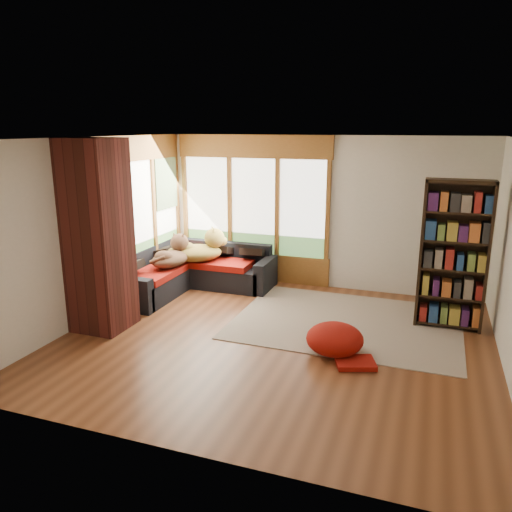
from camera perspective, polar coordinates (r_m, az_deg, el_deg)
The scene contains 16 objects.
floor at distance 6.68m, azimuth 2.17°, elevation -9.60°, with size 5.50×5.50×0.00m, color #5C3019.
ceiling at distance 6.10m, azimuth 2.41°, elevation 13.28°, with size 5.50×5.50×0.00m, color white.
wall_back at distance 8.64m, azimuth 7.27°, elevation 4.90°, with size 5.50×0.04×2.60m, color silver.
wall_front at distance 4.05m, azimuth -8.42°, elevation -6.42°, with size 5.50×0.04×2.60m, color silver.
wall_left at distance 7.53m, azimuth -18.13°, elevation 2.86°, with size 0.04×5.00×2.60m, color silver.
windows_back at distance 8.93m, azimuth -0.34°, elevation 5.66°, with size 2.82×0.10×1.90m.
windows_left at distance 8.47m, azimuth -13.08°, elevation 4.79°, with size 0.10×2.62×1.90m.
roller_blind at distance 9.10m, azimuth -10.25°, elevation 8.15°, with size 0.03×0.72×0.90m, color #6B875B.
brick_chimney at distance 7.05m, azimuth -17.58°, elevation 2.14°, with size 0.70×0.70×2.60m, color #471914.
sectional_sofa at distance 8.75m, azimuth -6.70°, elevation -1.65°, with size 2.20×2.20×0.80m.
area_rug at distance 7.37m, azimuth 10.28°, elevation -7.42°, with size 3.15×2.41×0.01m, color beige.
bookshelf at distance 7.30m, azimuth 21.63°, elevation 0.04°, with size 0.89×0.30×2.07m.
pouf at distance 6.32m, azimuth 8.99°, elevation -9.27°, with size 0.71×0.71×0.38m, color #960F05.
dog_tan at distance 8.61m, azimuth -6.33°, elevation 1.42°, with size 1.02×0.91×0.50m.
dog_brindle at distance 8.38m, azimuth -9.56°, elevation 0.73°, with size 0.59×0.86×0.44m.
throw_pillows at distance 8.75m, azimuth -6.14°, elevation 1.38°, with size 1.98×1.68×0.45m.
Camera 1 is at (1.81, -5.82, 2.74)m, focal length 35.00 mm.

